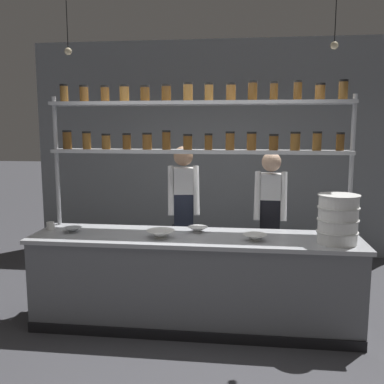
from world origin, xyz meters
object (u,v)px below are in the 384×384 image
(prep_bowl_near_left, at_px, (73,230))
(serving_cup_front, at_px, (51,226))
(spice_shelf_unit, at_px, (198,130))
(container_stack, at_px, (338,219))
(prep_bowl_near_right, at_px, (161,234))
(prep_bowl_center_back, at_px, (255,238))
(chef_left, at_px, (184,210))
(prep_bowl_center_front, at_px, (198,230))
(chef_center, at_px, (270,216))

(prep_bowl_near_left, distance_m, serving_cup_front, 0.29)
(spice_shelf_unit, relative_size, serving_cup_front, 38.48)
(container_stack, relative_size, prep_bowl_near_right, 1.64)
(prep_bowl_center_back, xyz_separation_m, serving_cup_front, (-2.10, 0.19, 0.01))
(chef_left, relative_size, serving_cup_front, 21.81)
(prep_bowl_near_left, relative_size, prep_bowl_near_right, 0.67)
(container_stack, bearing_deg, serving_cup_front, 176.34)
(prep_bowl_center_front, bearing_deg, prep_bowl_near_right, -140.16)
(chef_center, distance_m, serving_cup_front, 2.39)
(prep_bowl_center_back, distance_m, serving_cup_front, 2.11)
(chef_center, height_order, prep_bowl_near_right, chef_center)
(chef_left, xyz_separation_m, prep_bowl_near_left, (-1.03, -0.77, -0.08))
(prep_bowl_near_right, relative_size, serving_cup_front, 3.41)
(container_stack, distance_m, prep_bowl_near_right, 1.66)
(prep_bowl_near_left, xyz_separation_m, prep_bowl_center_front, (1.26, 0.16, 0.00))
(chef_center, height_order, serving_cup_front, chef_center)
(chef_left, height_order, prep_bowl_near_right, chef_left)
(serving_cup_front, bearing_deg, spice_shelf_unit, 9.71)
(container_stack, relative_size, prep_bowl_center_back, 2.00)
(spice_shelf_unit, distance_m, container_stack, 1.62)
(container_stack, xyz_separation_m, prep_bowl_center_front, (-1.32, 0.26, -0.20))
(chef_left, xyz_separation_m, prep_bowl_center_back, (0.80, -0.87, -0.08))
(chef_center, relative_size, container_stack, 3.76)
(chef_center, relative_size, prep_bowl_center_back, 7.52)
(serving_cup_front, bearing_deg, prep_bowl_near_left, -16.59)
(prep_bowl_center_back, bearing_deg, prep_bowl_center_front, 155.01)
(prep_bowl_center_back, distance_m, prep_bowl_near_right, 0.90)
(prep_bowl_near_left, bearing_deg, chef_left, 36.66)
(chef_center, bearing_deg, container_stack, -53.11)
(serving_cup_front, bearing_deg, chef_left, 27.73)
(chef_left, distance_m, prep_bowl_near_left, 1.29)
(chef_left, relative_size, prep_bowl_near_left, 9.55)
(prep_bowl_center_back, bearing_deg, chef_center, 77.45)
(prep_bowl_near_right, distance_m, serving_cup_front, 1.22)
(prep_bowl_center_front, height_order, serving_cup_front, serving_cup_front)
(spice_shelf_unit, bearing_deg, prep_bowl_center_back, -37.27)
(container_stack, bearing_deg, prep_bowl_center_front, 168.81)
(spice_shelf_unit, xyz_separation_m, chef_center, (0.78, 0.41, -0.96))
(container_stack, height_order, prep_bowl_near_right, container_stack)
(chef_left, height_order, prep_bowl_center_back, chef_left)
(prep_bowl_center_back, bearing_deg, prep_bowl_near_right, -179.36)
(spice_shelf_unit, xyz_separation_m, prep_bowl_near_right, (-0.31, -0.46, -0.99))
(spice_shelf_unit, relative_size, prep_bowl_center_front, 15.17)
(spice_shelf_unit, relative_size, chef_center, 1.83)
(chef_left, xyz_separation_m, prep_bowl_center_front, (0.23, -0.61, -0.08))
(chef_left, xyz_separation_m, container_stack, (1.55, -0.87, 0.12))
(prep_bowl_near_left, height_order, serving_cup_front, serving_cup_front)
(chef_left, bearing_deg, prep_bowl_center_back, -57.18)
(container_stack, height_order, prep_bowl_near_left, container_stack)
(chef_center, xyz_separation_m, container_stack, (0.56, -0.85, 0.16))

